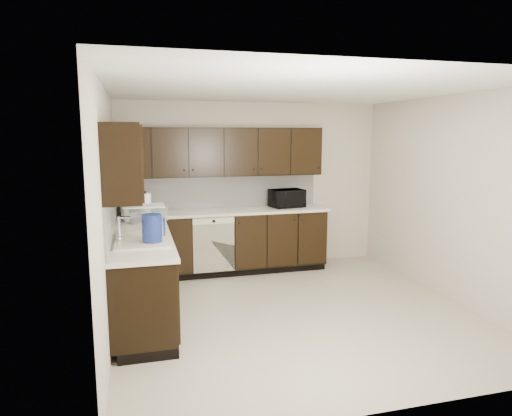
# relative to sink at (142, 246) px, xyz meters

# --- Properties ---
(floor) EXTENTS (4.00, 4.00, 0.00)m
(floor) POSITION_rel_sink_xyz_m (1.68, 0.01, -0.88)
(floor) COLOR #AEA690
(floor) RESTS_ON ground
(ceiling) EXTENTS (4.00, 4.00, 0.00)m
(ceiling) POSITION_rel_sink_xyz_m (1.68, 0.01, 1.62)
(ceiling) COLOR white
(ceiling) RESTS_ON wall_back
(wall_back) EXTENTS (4.00, 0.02, 2.50)m
(wall_back) POSITION_rel_sink_xyz_m (1.68, 2.01, 0.37)
(wall_back) COLOR #B9AF9D
(wall_back) RESTS_ON floor
(wall_left) EXTENTS (0.02, 4.00, 2.50)m
(wall_left) POSITION_rel_sink_xyz_m (-0.32, 0.01, 0.37)
(wall_left) COLOR #B9AF9D
(wall_left) RESTS_ON floor
(wall_right) EXTENTS (0.02, 4.00, 2.50)m
(wall_right) POSITION_rel_sink_xyz_m (3.68, 0.01, 0.37)
(wall_right) COLOR #B9AF9D
(wall_right) RESTS_ON floor
(wall_front) EXTENTS (4.00, 0.02, 2.50)m
(wall_front) POSITION_rel_sink_xyz_m (1.68, -1.99, 0.37)
(wall_front) COLOR #B9AF9D
(wall_front) RESTS_ON floor
(lower_cabinets) EXTENTS (3.00, 2.80, 0.90)m
(lower_cabinets) POSITION_rel_sink_xyz_m (0.67, 1.12, -0.47)
(lower_cabinets) COLOR black
(lower_cabinets) RESTS_ON floor
(countertop) EXTENTS (3.03, 2.83, 0.04)m
(countertop) POSITION_rel_sink_xyz_m (0.67, 1.12, 0.04)
(countertop) COLOR beige
(countertop) RESTS_ON lower_cabinets
(backsplash) EXTENTS (3.00, 2.80, 0.48)m
(backsplash) POSITION_rel_sink_xyz_m (0.46, 1.33, 0.30)
(backsplash) COLOR silver
(backsplash) RESTS_ON countertop
(upper_cabinets) EXTENTS (3.00, 2.80, 0.70)m
(upper_cabinets) POSITION_rel_sink_xyz_m (0.58, 1.22, 0.89)
(upper_cabinets) COLOR black
(upper_cabinets) RESTS_ON wall_back
(dishwasher) EXTENTS (0.58, 0.04, 0.78)m
(dishwasher) POSITION_rel_sink_xyz_m (0.98, 1.42, -0.33)
(dishwasher) COLOR beige
(dishwasher) RESTS_ON lower_cabinets
(sink) EXTENTS (0.54, 0.82, 0.42)m
(sink) POSITION_rel_sink_xyz_m (0.00, 0.00, 0.00)
(sink) COLOR beige
(sink) RESTS_ON countertop
(microwave) EXTENTS (0.54, 0.41, 0.27)m
(microwave) POSITION_rel_sink_xyz_m (2.15, 1.72, 0.19)
(microwave) COLOR black
(microwave) RESTS_ON countertop
(soap_bottle_a) EXTENTS (0.11, 0.11, 0.20)m
(soap_bottle_a) POSITION_rel_sink_xyz_m (0.14, 0.46, 0.16)
(soap_bottle_a) COLOR gray
(soap_bottle_a) RESTS_ON countertop
(soap_bottle_b) EXTENTS (0.10, 0.10, 0.22)m
(soap_bottle_b) POSITION_rel_sink_xyz_m (-0.16, 1.10, 0.17)
(soap_bottle_b) COLOR gray
(soap_bottle_b) RESTS_ON countertop
(toaster_oven) EXTENTS (0.40, 0.31, 0.24)m
(toaster_oven) POSITION_rel_sink_xyz_m (-0.07, 1.70, 0.18)
(toaster_oven) COLOR silver
(toaster_oven) RESTS_ON countertop
(storage_bin) EXTENTS (0.58, 0.50, 0.19)m
(storage_bin) POSITION_rel_sink_xyz_m (0.05, 1.15, 0.15)
(storage_bin) COLOR silver
(storage_bin) RESTS_ON countertop
(blue_pitcher) EXTENTS (0.24, 0.24, 0.30)m
(blue_pitcher) POSITION_rel_sink_xyz_m (0.10, -0.15, 0.21)
(blue_pitcher) COLOR navy
(blue_pitcher) RESTS_ON countertop
(teal_tumbler) EXTENTS (0.09, 0.09, 0.19)m
(teal_tumbler) POSITION_rel_sink_xyz_m (0.19, 1.36, 0.15)
(teal_tumbler) COLOR #0E9C8D
(teal_tumbler) RESTS_ON countertop
(paper_towel_roll) EXTENTS (0.17, 0.17, 0.32)m
(paper_towel_roll) POSITION_rel_sink_xyz_m (0.07, 1.36, 0.22)
(paper_towel_roll) COLOR white
(paper_towel_roll) RESTS_ON countertop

